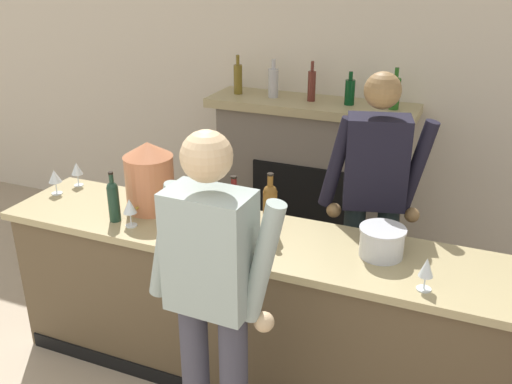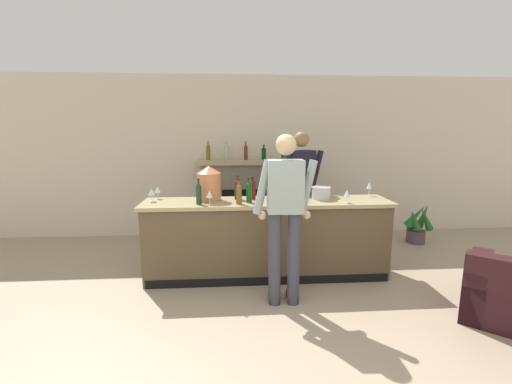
# 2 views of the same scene
# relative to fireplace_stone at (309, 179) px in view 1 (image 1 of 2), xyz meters

# --- Properties ---
(wall_back_panel) EXTENTS (12.00, 0.07, 2.75)m
(wall_back_panel) POSITION_rel_fireplace_stone_xyz_m (-0.04, 0.26, 0.69)
(wall_back_panel) COLOR beige
(wall_back_panel) RESTS_ON ground_plane
(bar_counter) EXTENTS (3.05, 0.63, 0.98)m
(bar_counter) POSITION_rel_fireplace_stone_xyz_m (0.19, -1.62, -0.19)
(bar_counter) COLOR brown
(bar_counter) RESTS_ON ground_plane
(fireplace_stone) EXTENTS (1.63, 0.52, 1.66)m
(fireplace_stone) POSITION_rel_fireplace_stone_xyz_m (0.00, 0.00, 0.00)
(fireplace_stone) COLOR slate
(fireplace_stone) RESTS_ON ground_plane
(person_customer) EXTENTS (0.66, 0.31, 1.80)m
(person_customer) POSITION_rel_fireplace_stone_xyz_m (0.30, -2.34, 0.32)
(person_customer) COLOR #3D3B48
(person_customer) RESTS_ON ground_plane
(person_bartender) EXTENTS (0.64, 0.37, 1.82)m
(person_bartender) POSITION_rel_fireplace_stone_xyz_m (0.72, -1.04, 0.33)
(person_bartender) COLOR #1B2628
(person_bartender) RESTS_ON ground_plane
(copper_dispenser) EXTENTS (0.30, 0.33, 0.43)m
(copper_dispenser) POSITION_rel_fireplace_stone_xyz_m (-0.52, -1.53, 0.51)
(copper_dispenser) COLOR #C9764E
(copper_dispenser) RESTS_ON bar_counter
(ice_bucket_steel) EXTENTS (0.24, 0.24, 0.16)m
(ice_bucket_steel) POSITION_rel_fireplace_stone_xyz_m (0.88, -1.56, 0.37)
(ice_bucket_steel) COLOR silver
(ice_bucket_steel) RESTS_ON bar_counter
(wine_bottle_burgundy_dark) EXTENTS (0.07, 0.07, 0.30)m
(wine_bottle_burgundy_dark) POSITION_rel_fireplace_stone_xyz_m (-0.04, -1.70, 0.42)
(wine_bottle_burgundy_dark) COLOR #10531C
(wine_bottle_burgundy_dark) RESTS_ON bar_counter
(wine_bottle_chardonnay_pale) EXTENTS (0.07, 0.07, 0.30)m
(wine_bottle_chardonnay_pale) POSITION_rel_fireplace_stone_xyz_m (-0.63, -1.75, 0.43)
(wine_bottle_chardonnay_pale) COLOR #1B3526
(wine_bottle_chardonnay_pale) RESTS_ON bar_counter
(wine_bottle_port_short) EXTENTS (0.07, 0.07, 0.29)m
(wine_bottle_port_short) POSITION_rel_fireplace_stone_xyz_m (-0.16, -1.78, 0.42)
(wine_bottle_port_short) COLOR brown
(wine_bottle_port_short) RESTS_ON bar_counter
(wine_bottle_merlot_tall) EXTENTS (0.08, 0.08, 0.35)m
(wine_bottle_merlot_tall) POSITION_rel_fireplace_stone_xyz_m (0.25, -1.53, 0.45)
(wine_bottle_merlot_tall) COLOR brown
(wine_bottle_merlot_tall) RESTS_ON bar_counter
(wine_bottle_cabernet_heavy) EXTENTS (0.08, 0.08, 0.31)m
(wine_bottle_cabernet_heavy) POSITION_rel_fireplace_stone_xyz_m (-0.17, -1.50, 0.43)
(wine_bottle_cabernet_heavy) COLOR #512123
(wine_bottle_cabernet_heavy) RESTS_ON bar_counter
(wine_bottle_rose_blush) EXTENTS (0.08, 0.08, 0.28)m
(wine_bottle_rose_blush) POSITION_rel_fireplace_stone_xyz_m (0.01, -1.50, 0.42)
(wine_bottle_rose_blush) COLOR maroon
(wine_bottle_rose_blush) RESTS_ON bar_counter
(wine_glass_near_bucket) EXTENTS (0.07, 0.07, 0.17)m
(wine_glass_near_bucket) POSITION_rel_fireplace_stone_xyz_m (1.12, -1.81, 0.40)
(wine_glass_near_bucket) COLOR silver
(wine_glass_near_bucket) RESTS_ON bar_counter
(wine_glass_front_left) EXTENTS (0.07, 0.07, 0.16)m
(wine_glass_front_left) POSITION_rel_fireplace_stone_xyz_m (-1.18, -1.40, 0.41)
(wine_glass_front_left) COLOR silver
(wine_glass_front_left) RESTS_ON bar_counter
(wine_glass_mid_counter) EXTENTS (0.08, 0.08, 0.17)m
(wine_glass_mid_counter) POSITION_rel_fireplace_stone_xyz_m (-0.51, -1.77, 0.41)
(wine_glass_mid_counter) COLOR silver
(wine_glass_mid_counter) RESTS_ON bar_counter
(wine_glass_back_row) EXTENTS (0.08, 0.08, 0.16)m
(wine_glass_back_row) POSITION_rel_fireplace_stone_xyz_m (-1.22, -1.57, 0.41)
(wine_glass_back_row) COLOR silver
(wine_glass_back_row) RESTS_ON bar_counter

